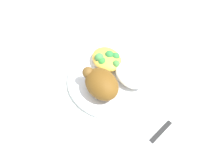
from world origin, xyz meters
name	(u,v)px	position (x,y,z in m)	size (l,w,h in m)	color
ground_plane	(112,80)	(0.00, 0.00, 0.00)	(2.00, 2.00, 0.00)	silver
plate	(112,78)	(0.00, 0.00, 0.01)	(0.27, 0.27, 0.02)	white
roasted_chicken	(101,83)	(-0.02, 0.05, 0.05)	(0.12, 0.08, 0.07)	brown
rice_pile	(131,75)	(-0.04, -0.04, 0.04)	(0.11, 0.09, 0.04)	white
mac_cheese_with_broccoli	(107,59)	(0.05, -0.02, 0.04)	(0.11, 0.09, 0.04)	gold
fork	(147,124)	(-0.18, 0.02, 0.00)	(0.03, 0.14, 0.01)	#B2B2B7
knife	(152,141)	(-0.22, 0.04, 0.00)	(0.03, 0.19, 0.01)	black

